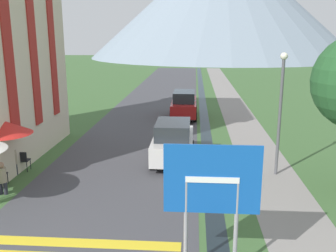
# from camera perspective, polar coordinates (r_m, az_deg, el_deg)

# --- Properties ---
(ground_plane) EXTENTS (160.00, 160.00, 0.00)m
(ground_plane) POSITION_cam_1_polar(r_m,az_deg,el_deg) (24.73, 2.80, 0.88)
(ground_plane) COLOR #3D6033
(road) EXTENTS (6.40, 60.00, 0.01)m
(road) POSITION_cam_1_polar(r_m,az_deg,el_deg) (34.68, -0.96, 4.62)
(road) COLOR #424247
(road) RESTS_ON ground_plane
(footpath) EXTENTS (2.20, 60.00, 0.01)m
(footpath) POSITION_cam_1_polar(r_m,az_deg,el_deg) (34.69, 9.16, 4.45)
(footpath) COLOR gray
(footpath) RESTS_ON ground_plane
(drainage_channel) EXTENTS (0.60, 60.00, 0.00)m
(drainage_channel) POSITION_cam_1_polar(r_m,az_deg,el_deg) (34.56, 5.18, 4.53)
(drainage_channel) COLOR black
(drainage_channel) RESTS_ON ground_plane
(road_sign) EXTENTS (2.20, 0.11, 3.14)m
(road_sign) POSITION_cam_1_polar(r_m,az_deg,el_deg) (8.64, 6.71, -9.54)
(road_sign) COLOR gray
(road_sign) RESTS_ON ground_plane
(parked_car_near) EXTENTS (1.82, 4.01, 1.82)m
(parked_car_near) POSITION_cam_1_polar(r_m,az_deg,el_deg) (16.57, 0.78, -2.33)
(parked_car_near) COLOR silver
(parked_car_near) RESTS_ON ground_plane
(parked_car_far) EXTENTS (1.75, 4.32, 1.82)m
(parked_car_far) POSITION_cam_1_polar(r_m,az_deg,el_deg) (25.41, 2.46, 3.32)
(parked_car_far) COLOR #A31919
(parked_car_far) RESTS_ON ground_plane
(cafe_chair_far_right) EXTENTS (0.40, 0.40, 0.85)m
(cafe_chair_far_right) POSITION_cam_1_polar(r_m,az_deg,el_deg) (16.54, -21.19, -4.75)
(cafe_chair_far_right) COLOR black
(cafe_chair_far_right) RESTS_ON ground_plane
(cafe_chair_far_left) EXTENTS (0.40, 0.40, 0.85)m
(cafe_chair_far_left) POSITION_cam_1_polar(r_m,az_deg,el_deg) (16.49, -23.33, -5.01)
(cafe_chair_far_left) COLOR black
(cafe_chair_far_left) RESTS_ON ground_plane
(cafe_umbrella_middle_red) EXTENTS (2.07, 2.07, 2.37)m
(cafe_umbrella_middle_red) POSITION_cam_1_polar(r_m,az_deg,el_deg) (15.33, -23.72, -0.19)
(cafe_umbrella_middle_red) COLOR #B7B2A8
(cafe_umbrella_middle_red) RESTS_ON ground_plane
(person_seated_near) EXTENTS (0.32, 0.32, 1.20)m
(person_seated_near) POSITION_cam_1_polar(r_m,az_deg,el_deg) (14.42, -24.00, -7.06)
(person_seated_near) COLOR #282833
(person_seated_near) RESTS_ON ground_plane
(person_seated_far) EXTENTS (0.32, 0.32, 1.27)m
(person_seated_far) POSITION_cam_1_polar(r_m,az_deg,el_deg) (16.19, -22.61, -4.57)
(person_seated_far) COLOR #282833
(person_seated_far) RESTS_ON ground_plane
(streetlamp) EXTENTS (0.28, 0.28, 4.85)m
(streetlamp) POSITION_cam_1_polar(r_m,az_deg,el_deg) (15.13, 16.79, 3.27)
(streetlamp) COLOR #515156
(streetlamp) RESTS_ON ground_plane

